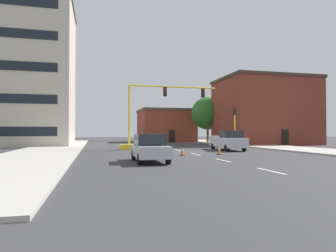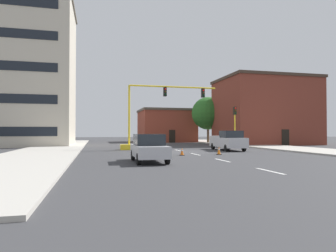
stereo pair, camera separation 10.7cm
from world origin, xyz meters
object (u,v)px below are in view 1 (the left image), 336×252
(traffic_signal_gantry, at_px, (143,127))
(traffic_light_pole_right, at_px, (235,118))
(traffic_cone_roadside_b, at_px, (219,151))
(tree_right_far, at_px, (208,113))
(sedan_silver_near_left, at_px, (150,148))
(traffic_cone_roadside_a, at_px, (182,152))
(pickup_truck_silver, at_px, (228,141))

(traffic_signal_gantry, bearing_deg, traffic_light_pole_right, 3.38)
(traffic_cone_roadside_b, bearing_deg, tree_right_far, 70.83)
(traffic_light_pole_right, distance_m, traffic_cone_roadside_b, 11.27)
(traffic_signal_gantry, height_order, tree_right_far, tree_right_far)
(traffic_signal_gantry, distance_m, traffic_cone_roadside_b, 10.00)
(traffic_signal_gantry, height_order, traffic_cone_roadside_b, traffic_signal_gantry)
(traffic_signal_gantry, xyz_separation_m, sedan_silver_near_left, (-1.59, -12.91, -1.44))
(traffic_cone_roadside_b, bearing_deg, sedan_silver_near_left, -145.81)
(traffic_cone_roadside_a, bearing_deg, tree_right_far, 64.37)
(traffic_signal_gantry, height_order, sedan_silver_near_left, traffic_signal_gantry)
(traffic_light_pole_right, bearing_deg, traffic_signal_gantry, -176.62)
(tree_right_far, xyz_separation_m, traffic_cone_roadside_b, (-8.29, -23.84, -4.60))
(traffic_signal_gantry, xyz_separation_m, traffic_light_pole_right, (10.92, 0.64, 1.20))
(traffic_signal_gantry, bearing_deg, sedan_silver_near_left, -97.02)
(tree_right_far, bearing_deg, traffic_signal_gantry, -130.80)
(tree_right_far, bearing_deg, pickup_truck_silver, -105.28)
(sedan_silver_near_left, bearing_deg, traffic_signal_gantry, 82.98)
(traffic_cone_roadside_a, bearing_deg, traffic_cone_roadside_b, 0.06)
(pickup_truck_silver, relative_size, traffic_cone_roadside_a, 9.00)
(pickup_truck_silver, xyz_separation_m, sedan_silver_near_left, (-9.78, -9.61, -0.09))
(tree_right_far, height_order, sedan_silver_near_left, tree_right_far)
(traffic_light_pole_right, relative_size, sedan_silver_near_left, 1.06)
(traffic_light_pole_right, bearing_deg, traffic_cone_roadside_b, -123.04)
(tree_right_far, height_order, traffic_cone_roadside_b, tree_right_far)
(traffic_light_pole_right, xyz_separation_m, pickup_truck_silver, (-2.72, -3.94, -2.55))
(pickup_truck_silver, bearing_deg, traffic_cone_roadside_a, -141.00)
(pickup_truck_silver, relative_size, traffic_cone_roadside_b, 7.99)
(traffic_light_pole_right, height_order, traffic_cone_roadside_a, traffic_light_pole_right)
(traffic_signal_gantry, bearing_deg, traffic_cone_roadside_a, -77.49)
(traffic_signal_gantry, relative_size, pickup_truck_silver, 1.92)
(tree_right_far, height_order, pickup_truck_silver, tree_right_far)
(traffic_signal_gantry, relative_size, traffic_cone_roadside_b, 15.36)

